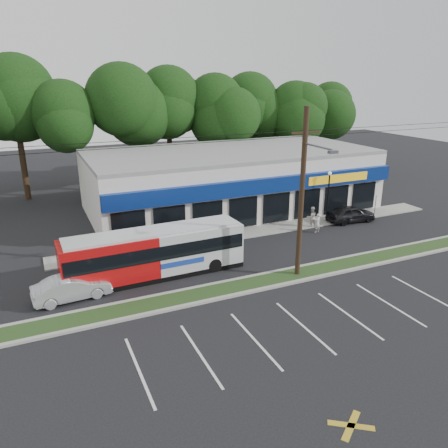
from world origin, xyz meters
name	(u,v)px	position (x,y,z in m)	size (l,w,h in m)	color
ground	(262,292)	(0.00, 0.00, 0.00)	(120.00, 120.00, 0.00)	black
grass_strip	(253,284)	(0.00, 1.00, 0.06)	(40.00, 1.60, 0.12)	#223B18
curb_south	(261,290)	(0.00, 0.15, 0.07)	(40.00, 0.25, 0.14)	#9E9E93
curb_north	(247,278)	(0.00, 1.85, 0.07)	(40.00, 0.25, 0.14)	#9E9E93
sidewalk	(262,230)	(5.00, 9.00, 0.05)	(32.00, 2.20, 0.10)	#9E9E93
strip_mall	(231,179)	(5.50, 15.91, 2.65)	(25.00, 12.55, 5.30)	silver
utility_pole	(300,190)	(2.83, 0.93, 5.41)	(50.00, 2.77, 10.00)	black
lamp_post	(328,190)	(11.00, 8.80, 2.67)	(0.30, 0.30, 4.25)	black
sign_post	(376,198)	(16.00, 8.57, 1.56)	(0.45, 0.10, 2.23)	#59595E
tree_line	(177,107)	(4.00, 26.00, 8.42)	(46.76, 6.76, 11.83)	black
metrobus	(155,252)	(-4.85, 4.50, 1.55)	(10.96, 2.58, 2.94)	#B20D0F
car_dark	(351,214)	(12.79, 7.93, 0.70)	(1.66, 4.12, 1.40)	black
car_silver	(72,288)	(-9.80, 3.50, 0.67)	(1.43, 4.09, 1.35)	#ABAEB3
pedestrian_a	(317,223)	(8.70, 6.90, 0.76)	(0.56, 0.37, 1.53)	silver
pedestrian_b	(312,217)	(9.00, 8.11, 0.85)	(0.83, 0.64, 1.70)	#BFB3AC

